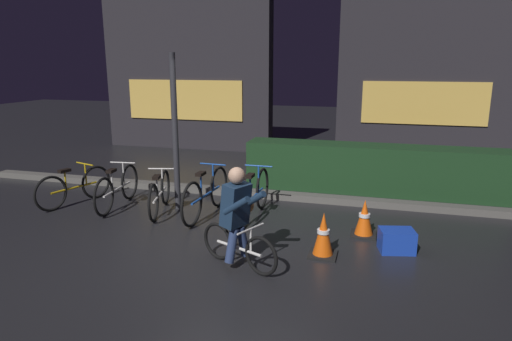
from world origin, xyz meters
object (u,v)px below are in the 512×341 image
at_px(traffic_cone_near, 323,235).
at_px(street_post, 175,133).
at_px(parked_bike_right_mid, 254,196).
at_px(parked_bike_left_mid, 117,188).
at_px(parked_bike_center_left, 160,194).
at_px(parked_bike_leftmost, 74,187).
at_px(blue_crate, 397,241).
at_px(parked_bike_center_right, 206,194).
at_px(traffic_cone_far, 364,219).
at_px(cyclist, 238,217).

bearing_deg(traffic_cone_near, street_post, 153.78).
bearing_deg(traffic_cone_near, parked_bike_right_mid, 137.32).
bearing_deg(parked_bike_left_mid, parked_bike_center_left, -99.45).
height_order(parked_bike_leftmost, parked_bike_center_left, same).
height_order(parked_bike_leftmost, blue_crate, parked_bike_leftmost).
bearing_deg(parked_bike_center_right, parked_bike_left_mid, 92.36).
relative_size(parked_bike_center_right, parked_bike_right_mid, 1.00).
distance_m(parked_bike_left_mid, parked_bike_center_left, 0.82).
height_order(parked_bike_center_right, traffic_cone_far, parked_bike_center_right).
height_order(parked_bike_right_mid, cyclist, cyclist).
bearing_deg(parked_bike_leftmost, blue_crate, -78.17).
xyz_separation_m(parked_bike_center_right, traffic_cone_near, (2.03, -1.07, -0.08)).
bearing_deg(parked_bike_center_left, parked_bike_left_mid, 71.67).
bearing_deg(parked_bike_center_right, parked_bike_leftmost, 94.12).
height_order(traffic_cone_far, cyclist, cyclist).
xyz_separation_m(parked_bike_center_right, blue_crate, (2.94, -0.67, -0.21)).
height_order(parked_bike_center_left, traffic_cone_near, parked_bike_center_left).
distance_m(parked_bike_center_left, parked_bike_center_right, 0.81).
bearing_deg(street_post, parked_bike_right_mid, -5.82).
xyz_separation_m(parked_bike_left_mid, parked_bike_center_left, (0.82, -0.05, -0.02)).
bearing_deg(parked_bike_center_left, traffic_cone_far, -108.01).
height_order(parked_bike_left_mid, parked_bike_center_right, parked_bike_center_right).
bearing_deg(traffic_cone_far, blue_crate, -45.77).
bearing_deg(cyclist, parked_bike_left_mid, 173.08).
xyz_separation_m(parked_bike_left_mid, parked_bike_center_right, (1.63, -0.01, 0.03)).
height_order(parked_bike_left_mid, parked_bike_center_left, parked_bike_left_mid).
relative_size(traffic_cone_near, cyclist, 0.47).
relative_size(parked_bike_leftmost, parked_bike_left_mid, 0.90).
height_order(parked_bike_center_left, cyclist, cyclist).
bearing_deg(parked_bike_center_right, traffic_cone_far, -92.29).
xyz_separation_m(street_post, traffic_cone_far, (3.12, -0.45, -1.03)).
distance_m(parked_bike_right_mid, cyclist, 1.77).
relative_size(parked_bike_left_mid, cyclist, 1.28).
bearing_deg(traffic_cone_near, cyclist, -149.60).
height_order(parked_bike_center_right, cyclist, cyclist).
relative_size(street_post, parked_bike_center_left, 1.77).
relative_size(parked_bike_center_right, cyclist, 1.41).
distance_m(blue_crate, cyclist, 2.16).
distance_m(parked_bike_leftmost, traffic_cone_far, 4.95).
xyz_separation_m(parked_bike_leftmost, parked_bike_center_right, (2.44, 0.06, 0.05)).
bearing_deg(parked_bike_center_right, blue_crate, -100.13).
height_order(street_post, parked_bike_center_left, street_post).
bearing_deg(cyclist, traffic_cone_near, 54.78).
xyz_separation_m(parked_bike_left_mid, blue_crate, (4.57, -0.68, -0.19)).
xyz_separation_m(street_post, parked_bike_leftmost, (-1.83, -0.29, -0.98)).
relative_size(parked_bike_left_mid, traffic_cone_far, 2.95).
distance_m(parked_bike_center_right, cyclist, 1.97).
distance_m(parked_bike_leftmost, cyclist, 3.86).
bearing_deg(traffic_cone_far, parked_bike_center_right, 175.01).
xyz_separation_m(parked_bike_leftmost, traffic_cone_far, (4.94, -0.16, -0.06)).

